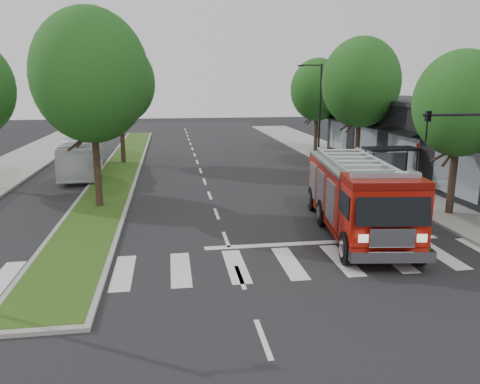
% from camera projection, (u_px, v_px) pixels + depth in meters
% --- Properties ---
extents(ground, '(140.00, 140.00, 0.00)m').
position_uv_depth(ground, '(226.00, 239.00, 19.86)').
color(ground, black).
rests_on(ground, ground).
extents(sidewalk_right, '(5.00, 80.00, 0.15)m').
position_uv_depth(sidewalk_right, '(393.00, 181.00, 31.28)').
color(sidewalk_right, gray).
rests_on(sidewalk_right, ground).
extents(median, '(3.00, 50.00, 0.15)m').
position_uv_depth(median, '(121.00, 167.00, 36.29)').
color(median, gray).
rests_on(median, ground).
extents(storefront_row, '(8.00, 30.00, 5.00)m').
position_uv_depth(storefront_row, '(459.00, 144.00, 31.38)').
color(storefront_row, black).
rests_on(storefront_row, ground).
extents(bus_shelter, '(3.20, 1.60, 2.61)m').
position_uv_depth(bus_shelter, '(390.00, 157.00, 28.86)').
color(bus_shelter, black).
rests_on(bus_shelter, ground).
extents(tree_right_near, '(4.40, 4.40, 8.05)m').
position_uv_depth(tree_right_near, '(460.00, 104.00, 22.20)').
color(tree_right_near, black).
rests_on(tree_right_near, ground).
extents(tree_right_mid, '(5.60, 5.60, 9.72)m').
position_uv_depth(tree_right_mid, '(361.00, 83.00, 33.52)').
color(tree_right_mid, black).
rests_on(tree_right_mid, ground).
extents(tree_right_far, '(5.00, 5.00, 8.73)m').
position_uv_depth(tree_right_far, '(317.00, 90.00, 43.30)').
color(tree_right_far, black).
rests_on(tree_right_far, ground).
extents(tree_median_near, '(5.80, 5.80, 10.16)m').
position_uv_depth(tree_median_near, '(91.00, 76.00, 23.20)').
color(tree_median_near, black).
rests_on(tree_median_near, ground).
extents(tree_median_far, '(5.60, 5.60, 9.72)m').
position_uv_depth(tree_median_far, '(119.00, 83.00, 36.75)').
color(tree_median_far, black).
rests_on(tree_median_far, ground).
extents(streetlight_right_far, '(2.11, 0.20, 8.00)m').
position_uv_depth(streetlight_right_far, '(318.00, 107.00, 39.59)').
color(streetlight_right_far, black).
rests_on(streetlight_right_far, ground).
extents(fire_engine, '(4.15, 10.01, 3.37)m').
position_uv_depth(fire_engine, '(358.00, 197.00, 20.48)').
color(fire_engine, '#650B05').
rests_on(fire_engine, ground).
extents(city_bus, '(2.85, 9.83, 2.71)m').
position_uv_depth(city_bus, '(83.00, 155.00, 33.83)').
color(city_bus, white).
rests_on(city_bus, ground).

